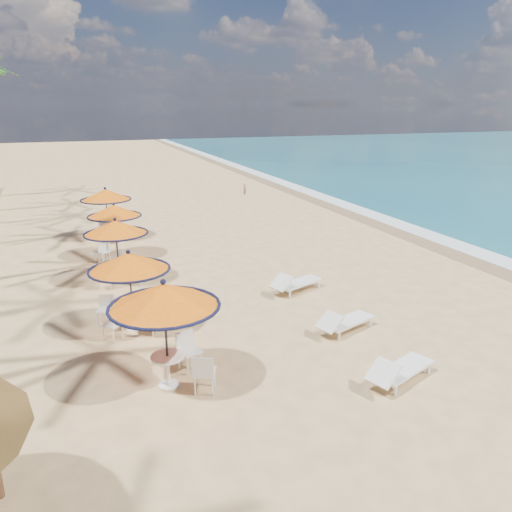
{
  "coord_description": "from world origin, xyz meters",
  "views": [
    {
      "loc": [
        -6.24,
        -9.62,
        5.92
      ],
      "look_at": [
        -0.87,
        4.91,
        1.2
      ],
      "focal_mm": 35.0,
      "sensor_mm": 36.0,
      "label": 1
    }
  ],
  "objects_px": {
    "station_0": "(168,305)",
    "lounger_mid": "(344,321)",
    "station_3": "(113,218)",
    "station_2": "(116,235)",
    "lounger_far": "(295,283)",
    "station_4": "(106,201)",
    "lounger_near": "(399,370)",
    "station_1": "(128,272)"
  },
  "relations": [
    {
      "from": "lounger_mid",
      "to": "station_0",
      "type": "bearing_deg",
      "value": 172.31
    },
    {
      "from": "station_0",
      "to": "lounger_far",
      "type": "height_order",
      "value": "station_0"
    },
    {
      "from": "station_2",
      "to": "lounger_near",
      "type": "relative_size",
      "value": 1.14
    },
    {
      "from": "station_0",
      "to": "station_2",
      "type": "distance_m",
      "value": 7.32
    },
    {
      "from": "lounger_near",
      "to": "lounger_mid",
      "type": "relative_size",
      "value": 1.03
    },
    {
      "from": "station_4",
      "to": "station_0",
      "type": "bearing_deg",
      "value": -88.94
    },
    {
      "from": "station_0",
      "to": "station_1",
      "type": "distance_m",
      "value": 3.22
    },
    {
      "from": "station_2",
      "to": "lounger_far",
      "type": "relative_size",
      "value": 1.12
    },
    {
      "from": "station_3",
      "to": "lounger_near",
      "type": "distance_m",
      "value": 13.05
    },
    {
      "from": "station_0",
      "to": "station_3",
      "type": "relative_size",
      "value": 1.11
    },
    {
      "from": "station_0",
      "to": "station_2",
      "type": "xyz_separation_m",
      "value": [
        -0.4,
        7.3,
        -0.23
      ]
    },
    {
      "from": "station_2",
      "to": "lounger_mid",
      "type": "bearing_deg",
      "value": -49.8
    },
    {
      "from": "station_3",
      "to": "station_4",
      "type": "bearing_deg",
      "value": 89.84
    },
    {
      "from": "station_0",
      "to": "station_3",
      "type": "bearing_deg",
      "value": 91.44
    },
    {
      "from": "station_2",
      "to": "station_4",
      "type": "height_order",
      "value": "station_4"
    },
    {
      "from": "station_4",
      "to": "lounger_mid",
      "type": "height_order",
      "value": "station_4"
    },
    {
      "from": "station_0",
      "to": "station_4",
      "type": "xyz_separation_m",
      "value": [
        -0.25,
        13.6,
        -0.16
      ]
    },
    {
      "from": "station_4",
      "to": "lounger_mid",
      "type": "bearing_deg",
      "value": -67.74
    },
    {
      "from": "station_2",
      "to": "lounger_mid",
      "type": "relative_size",
      "value": 1.18
    },
    {
      "from": "station_1",
      "to": "station_2",
      "type": "distance_m",
      "value": 4.13
    },
    {
      "from": "station_4",
      "to": "lounger_near",
      "type": "distance_m",
      "value": 16.11
    },
    {
      "from": "station_4",
      "to": "lounger_mid",
      "type": "relative_size",
      "value": 1.23
    },
    {
      "from": "lounger_mid",
      "to": "station_4",
      "type": "bearing_deg",
      "value": 92.61
    },
    {
      "from": "lounger_mid",
      "to": "lounger_far",
      "type": "bearing_deg",
      "value": 70.16
    },
    {
      "from": "station_0",
      "to": "station_4",
      "type": "distance_m",
      "value": 13.61
    },
    {
      "from": "lounger_mid",
      "to": "station_3",
      "type": "bearing_deg",
      "value": 99.33
    },
    {
      "from": "lounger_near",
      "to": "lounger_far",
      "type": "xyz_separation_m",
      "value": [
        0.18,
        5.9,
        0.01
      ]
    },
    {
      "from": "station_2",
      "to": "station_1",
      "type": "bearing_deg",
      "value": -90.92
    },
    {
      "from": "station_3",
      "to": "station_2",
      "type": "bearing_deg",
      "value": -92.69
    },
    {
      "from": "station_1",
      "to": "lounger_far",
      "type": "xyz_separation_m",
      "value": [
        5.37,
        1.07,
        -1.34
      ]
    },
    {
      "from": "station_1",
      "to": "station_4",
      "type": "xyz_separation_m",
      "value": [
        0.22,
        10.43,
        0.07
      ]
    },
    {
      "from": "lounger_near",
      "to": "lounger_far",
      "type": "relative_size",
      "value": 0.98
    },
    {
      "from": "lounger_near",
      "to": "lounger_mid",
      "type": "bearing_deg",
      "value": 64.96
    },
    {
      "from": "station_0",
      "to": "lounger_mid",
      "type": "relative_size",
      "value": 1.29
    },
    {
      "from": "station_1",
      "to": "lounger_far",
      "type": "distance_m",
      "value": 5.64
    },
    {
      "from": "station_2",
      "to": "station_4",
      "type": "bearing_deg",
      "value": 88.62
    },
    {
      "from": "station_0",
      "to": "lounger_near",
      "type": "xyz_separation_m",
      "value": [
        4.72,
        -1.65,
        -1.57
      ]
    },
    {
      "from": "lounger_far",
      "to": "station_2",
      "type": "bearing_deg",
      "value": 128.7
    },
    {
      "from": "station_3",
      "to": "station_0",
      "type": "bearing_deg",
      "value": -88.56
    },
    {
      "from": "station_0",
      "to": "station_1",
      "type": "bearing_deg",
      "value": 98.38
    },
    {
      "from": "station_0",
      "to": "lounger_far",
      "type": "bearing_deg",
      "value": 40.9
    },
    {
      "from": "station_2",
      "to": "lounger_far",
      "type": "distance_m",
      "value": 6.27
    }
  ]
}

